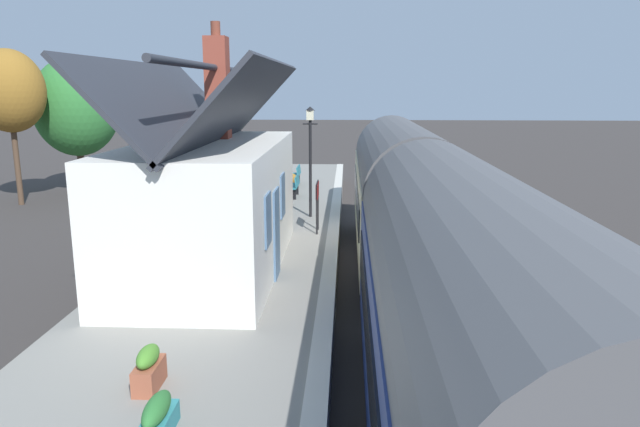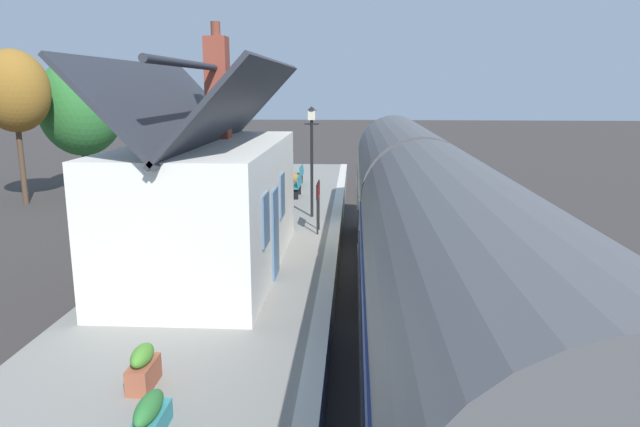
% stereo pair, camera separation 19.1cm
% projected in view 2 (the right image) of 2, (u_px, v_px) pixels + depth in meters
% --- Properties ---
extents(ground_plane, '(160.00, 160.00, 0.00)m').
position_uv_depth(ground_plane, '(371.00, 260.00, 18.49)').
color(ground_plane, '#383330').
extents(platform, '(32.00, 5.26, 0.95)m').
position_uv_depth(platform, '(257.00, 244.00, 18.59)').
color(platform, gray).
rests_on(platform, ground).
extents(platform_edge_coping, '(32.00, 0.36, 0.02)m').
position_uv_depth(platform_edge_coping, '(334.00, 230.00, 18.35)').
color(platform_edge_coping, beige).
rests_on(platform_edge_coping, platform).
extents(rail_near, '(52.00, 0.08, 0.14)m').
position_uv_depth(rail_near, '(423.00, 259.00, 18.38)').
color(rail_near, gray).
rests_on(rail_near, ground).
extents(rail_far, '(52.00, 0.08, 0.14)m').
position_uv_depth(rail_far, '(377.00, 258.00, 18.46)').
color(rail_far, gray).
rests_on(rail_far, ground).
extents(train, '(20.09, 2.73, 4.32)m').
position_uv_depth(train, '(421.00, 234.00, 12.74)').
color(train, black).
rests_on(train, ground).
extents(station_building, '(8.05, 3.58, 6.02)m').
position_uv_depth(station_building, '(210.00, 200.00, 14.28)').
color(station_building, white).
rests_on(station_building, platform).
extents(bench_near_building, '(1.40, 0.44, 0.88)m').
position_uv_depth(bench_near_building, '(297.00, 185.00, 23.84)').
color(bench_near_building, '#26727F').
rests_on(bench_near_building, platform).
extents(bench_platform_end, '(1.40, 0.44, 0.88)m').
position_uv_depth(bench_platform_end, '(283.00, 194.00, 21.90)').
color(bench_platform_end, '#26727F').
rests_on(bench_platform_end, platform).
extents(bench_mid_platform, '(1.40, 0.44, 0.88)m').
position_uv_depth(bench_mid_platform, '(299.00, 175.00, 26.70)').
color(bench_mid_platform, '#26727F').
rests_on(bench_mid_platform, platform).
extents(planter_corner_building, '(0.91, 0.32, 0.54)m').
position_uv_depth(planter_corner_building, '(149.00, 418.00, 7.50)').
color(planter_corner_building, teal).
rests_on(planter_corner_building, platform).
extents(planter_bench_left, '(0.71, 0.32, 0.65)m').
position_uv_depth(planter_bench_left, '(143.00, 367.00, 8.73)').
color(planter_bench_left, '#9E5138').
rests_on(planter_bench_left, platform).
extents(planter_edge_near, '(0.50, 0.50, 0.80)m').
position_uv_depth(planter_edge_near, '(254.00, 171.00, 28.54)').
color(planter_edge_near, '#9E5138').
rests_on(planter_edge_near, platform).
extents(planter_under_sign, '(0.81, 0.32, 0.65)m').
position_uv_depth(planter_under_sign, '(260.00, 208.00, 20.16)').
color(planter_under_sign, '#9E5138').
rests_on(planter_under_sign, platform).
extents(planter_bench_right, '(0.53, 0.53, 0.81)m').
position_uv_depth(planter_bench_right, '(294.00, 181.00, 25.31)').
color(planter_bench_right, teal).
rests_on(planter_bench_right, platform).
extents(planter_edge_far, '(0.53, 0.53, 0.89)m').
position_uv_depth(planter_edge_far, '(263.00, 167.00, 29.43)').
color(planter_edge_far, black).
rests_on(planter_edge_far, platform).
extents(planter_by_door, '(0.70, 0.70, 1.07)m').
position_uv_depth(planter_by_door, '(278.00, 163.00, 29.99)').
color(planter_by_door, '#9E5138').
rests_on(planter_by_door, platform).
extents(lamp_post_platform, '(0.32, 0.50, 3.78)m').
position_uv_depth(lamp_post_platform, '(312.00, 141.00, 19.75)').
color(lamp_post_platform, black).
rests_on(lamp_post_platform, platform).
extents(station_sign_board, '(0.96, 0.06, 1.57)m').
position_uv_depth(station_sign_board, '(318.00, 194.00, 17.91)').
color(station_sign_board, black).
rests_on(station_sign_board, platform).
extents(tree_mid_background, '(2.93, 3.14, 7.04)m').
position_uv_depth(tree_mid_background, '(14.00, 91.00, 26.30)').
color(tree_mid_background, '#4C3828').
rests_on(tree_mid_background, ground).
extents(tree_far_left, '(4.35, 4.21, 6.85)m').
position_uv_depth(tree_far_left, '(81.00, 107.00, 29.79)').
color(tree_far_left, '#4C3828').
rests_on(tree_far_left, ground).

